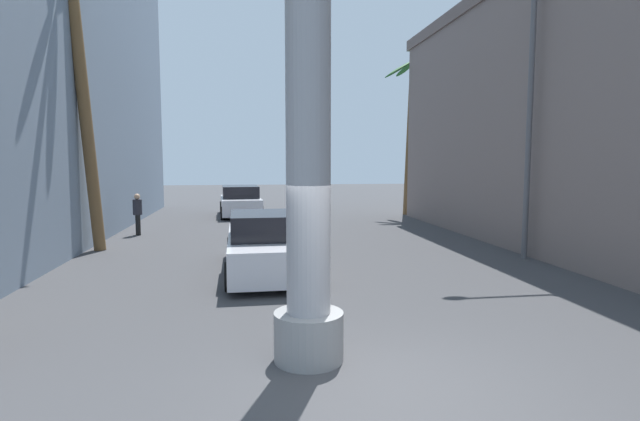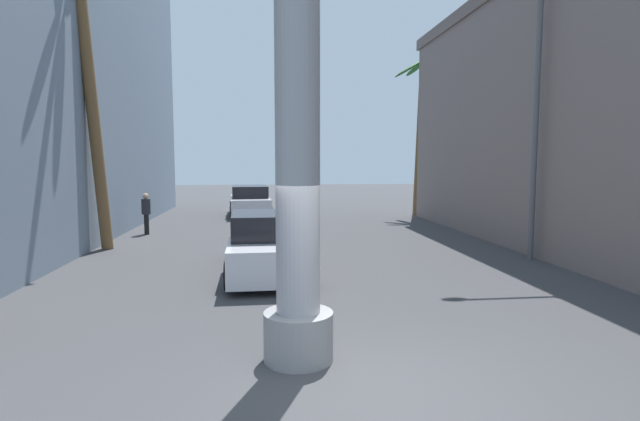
% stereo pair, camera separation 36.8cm
% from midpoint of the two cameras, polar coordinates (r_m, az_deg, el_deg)
% --- Properties ---
extents(ground_plane, '(90.49, 90.49, 0.00)m').
position_cam_midpoint_polar(ground_plane, '(15.91, -1.15, -4.58)').
color(ground_plane, '#424244').
extents(street_lamp, '(2.62, 0.28, 7.84)m').
position_cam_midpoint_polar(street_lamp, '(15.41, 22.94, 12.22)').
color(street_lamp, '#59595E').
rests_on(street_lamp, ground).
extents(car_lead, '(2.11, 5.13, 1.56)m').
position_cam_midpoint_polar(car_lead, '(12.77, -5.09, -3.94)').
color(car_lead, black).
rests_on(car_lead, ground).
extents(car_far, '(2.29, 4.77, 1.56)m').
position_cam_midpoint_polar(car_far, '(26.26, -7.63, 1.04)').
color(car_far, black).
rests_on(car_far, ground).
extents(palm_tree_mid_left, '(2.84, 2.79, 9.58)m').
position_cam_midpoint_polar(palm_tree_mid_left, '(17.22, -24.02, 14.96)').
color(palm_tree_mid_left, brown).
rests_on(palm_tree_mid_left, ground).
extents(palm_tree_far_right, '(3.17, 3.16, 8.06)m').
position_cam_midpoint_polar(palm_tree_far_right, '(26.84, 11.87, 10.19)').
color(palm_tree_far_right, brown).
rests_on(palm_tree_far_right, ground).
extents(pedestrian_far_left, '(0.45, 0.45, 1.59)m').
position_cam_midpoint_polar(pedestrian_far_left, '(20.37, -18.77, -0.00)').
color(pedestrian_far_left, black).
rests_on(pedestrian_far_left, ground).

